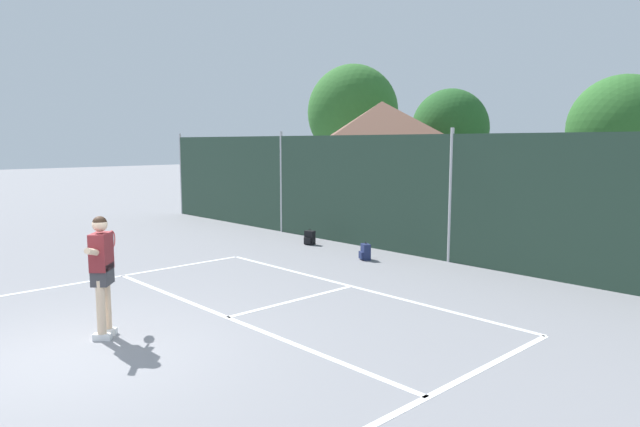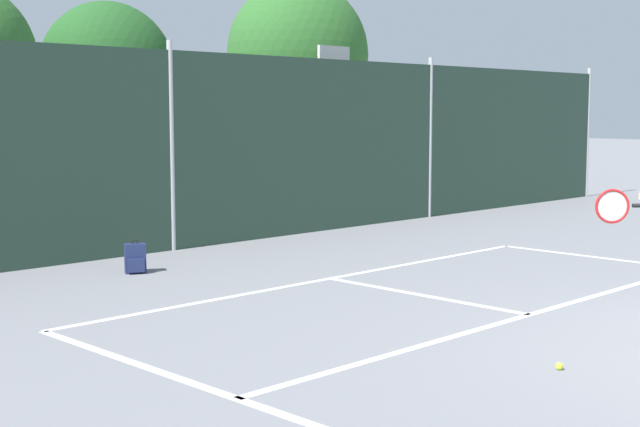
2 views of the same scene
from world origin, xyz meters
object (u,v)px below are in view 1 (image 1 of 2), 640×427
(tennis_player, at_px, (102,265))
(tennis_ball, at_px, (109,311))
(backpack_navy, at_px, (365,252))
(backpack_black, at_px, (310,238))

(tennis_player, relative_size, tennis_ball, 28.10)
(backpack_navy, bearing_deg, tennis_ball, -90.63)
(backpack_black, bearing_deg, tennis_ball, -70.48)
(backpack_black, relative_size, backpack_navy, 1.00)
(tennis_ball, height_order, backpack_black, backpack_black)
(tennis_ball, xyz_separation_m, backpack_navy, (0.07, 6.52, 0.16))
(tennis_player, height_order, tennis_ball, tennis_player)
(tennis_player, height_order, backpack_black, tennis_player)
(backpack_navy, bearing_deg, tennis_player, -81.08)
(tennis_player, bearing_deg, backpack_black, 115.93)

